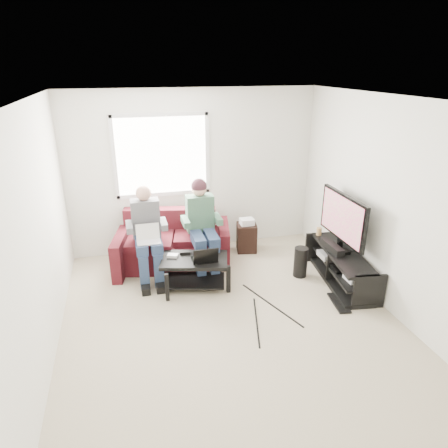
# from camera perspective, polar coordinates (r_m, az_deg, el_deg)

# --- Properties ---
(floor) EXTENTS (4.50, 4.50, 0.00)m
(floor) POSITION_cam_1_polar(r_m,az_deg,el_deg) (5.03, 0.97, -13.61)
(floor) COLOR tan
(floor) RESTS_ON ground
(ceiling) EXTENTS (4.50, 4.50, 0.00)m
(ceiling) POSITION_cam_1_polar(r_m,az_deg,el_deg) (4.11, 1.21, 17.39)
(ceiling) COLOR white
(ceiling) RESTS_ON wall_back
(wall_back) EXTENTS (4.50, 0.00, 4.50)m
(wall_back) POSITION_cam_1_polar(r_m,az_deg,el_deg) (6.50, -4.31, 7.39)
(wall_back) COLOR silver
(wall_back) RESTS_ON floor
(wall_front) EXTENTS (4.50, 0.00, 4.50)m
(wall_front) POSITION_cam_1_polar(r_m,az_deg,el_deg) (2.60, 15.24, -17.76)
(wall_front) COLOR silver
(wall_front) RESTS_ON floor
(wall_left) EXTENTS (0.00, 4.50, 4.50)m
(wall_left) POSITION_cam_1_polar(r_m,az_deg,el_deg) (4.35, -25.20, -2.19)
(wall_left) COLOR silver
(wall_left) RESTS_ON floor
(wall_right) EXTENTS (0.00, 4.50, 4.50)m
(wall_right) POSITION_cam_1_polar(r_m,az_deg,el_deg) (5.28, 22.50, 2.28)
(wall_right) COLOR silver
(wall_right) RESTS_ON floor
(window) EXTENTS (1.48, 0.04, 1.28)m
(window) POSITION_cam_1_polar(r_m,az_deg,el_deg) (6.34, -8.87, 9.62)
(window) COLOR white
(window) RESTS_ON wall_back
(sofa) EXTENTS (1.91, 1.11, 0.82)m
(sofa) POSITION_cam_1_polar(r_m,az_deg,el_deg) (6.24, -7.21, -3.05)
(sofa) COLOR #48121A
(sofa) RESTS_ON floor
(person_left) EXTENTS (0.40, 0.71, 1.33)m
(person_left) POSITION_cam_1_polar(r_m,az_deg,el_deg) (5.77, -10.94, -0.84)
(person_left) COLOR navy
(person_left) RESTS_ON sofa
(person_right) EXTENTS (0.40, 0.71, 1.38)m
(person_right) POSITION_cam_1_polar(r_m,az_deg,el_deg) (5.86, -3.19, 0.52)
(person_right) COLOR navy
(person_right) RESTS_ON sofa
(laptop_silver) EXTENTS (0.37, 0.31, 0.24)m
(laptop_silver) POSITION_cam_1_polar(r_m,az_deg,el_deg) (5.57, -10.74, -1.97)
(laptop_silver) COLOR silver
(laptop_silver) RESTS_ON person_left
(coffee_table) EXTENTS (1.01, 0.76, 0.45)m
(coffee_table) POSITION_cam_1_polar(r_m,az_deg,el_deg) (5.55, -4.22, -6.02)
(coffee_table) COLOR black
(coffee_table) RESTS_ON floor
(laptop_black) EXTENTS (0.39, 0.32, 0.24)m
(laptop_black) POSITION_cam_1_polar(r_m,az_deg,el_deg) (5.39, -2.87, -4.03)
(laptop_black) COLOR black
(laptop_black) RESTS_ON coffee_table
(controller_a) EXTENTS (0.16, 0.14, 0.04)m
(controller_a) POSITION_cam_1_polar(r_m,az_deg,el_deg) (5.55, -7.34, -4.51)
(controller_a) COLOR silver
(controller_a) RESTS_ON coffee_table
(controller_b) EXTENTS (0.15, 0.11, 0.04)m
(controller_b) POSITION_cam_1_polar(r_m,az_deg,el_deg) (5.63, -5.60, -4.05)
(controller_b) COLOR black
(controller_b) RESTS_ON coffee_table
(controller_c) EXTENTS (0.15, 0.11, 0.04)m
(controller_c) POSITION_cam_1_polar(r_m,az_deg,el_deg) (5.67, -1.55, -3.75)
(controller_c) COLOR gray
(controller_c) RESTS_ON coffee_table
(tv_stand) EXTENTS (0.62, 1.48, 0.47)m
(tv_stand) POSITION_cam_1_polar(r_m,az_deg,el_deg) (5.96, 16.34, -6.12)
(tv_stand) COLOR black
(tv_stand) RESTS_ON floor
(tv) EXTENTS (0.12, 1.10, 0.81)m
(tv) POSITION_cam_1_polar(r_m,az_deg,el_deg) (5.74, 16.58, 0.69)
(tv) COLOR black
(tv) RESTS_ON tv_stand
(soundbar) EXTENTS (0.12, 0.50, 0.10)m
(soundbar) POSITION_cam_1_polar(r_m,az_deg,el_deg) (5.84, 15.16, -3.15)
(soundbar) COLOR black
(soundbar) RESTS_ON tv_stand
(drink_cup) EXTENTS (0.08, 0.08, 0.12)m
(drink_cup) POSITION_cam_1_polar(r_m,az_deg,el_deg) (6.29, 13.42, -1.04)
(drink_cup) COLOR tan
(drink_cup) RESTS_ON tv_stand
(console_white) EXTENTS (0.30, 0.22, 0.06)m
(console_white) POSITION_cam_1_polar(r_m,az_deg,el_deg) (5.63, 18.45, -7.30)
(console_white) COLOR silver
(console_white) RESTS_ON tv_stand
(console_grey) EXTENTS (0.34, 0.26, 0.08)m
(console_grey) POSITION_cam_1_polar(r_m,az_deg,el_deg) (6.15, 15.04, -4.22)
(console_grey) COLOR gray
(console_grey) RESTS_ON tv_stand
(console_black) EXTENTS (0.38, 0.30, 0.07)m
(console_black) POSITION_cam_1_polar(r_m,az_deg,el_deg) (5.89, 16.66, -5.70)
(console_black) COLOR black
(console_black) RESTS_ON tv_stand
(subwoofer) EXTENTS (0.20, 0.20, 0.45)m
(subwoofer) POSITION_cam_1_polar(r_m,az_deg,el_deg) (5.97, 10.88, -5.35)
(subwoofer) COLOR black
(subwoofer) RESTS_ON floor
(keyboard_floor) EXTENTS (0.23, 0.49, 0.03)m
(keyboard_floor) POSITION_cam_1_polar(r_m,az_deg,el_deg) (5.54, 16.09, -10.76)
(keyboard_floor) COLOR black
(keyboard_floor) RESTS_ON floor
(end_table) EXTENTS (0.32, 0.32, 0.57)m
(end_table) POSITION_cam_1_polar(r_m,az_deg,el_deg) (6.65, 3.25, -1.77)
(end_table) COLOR black
(end_table) RESTS_ON floor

